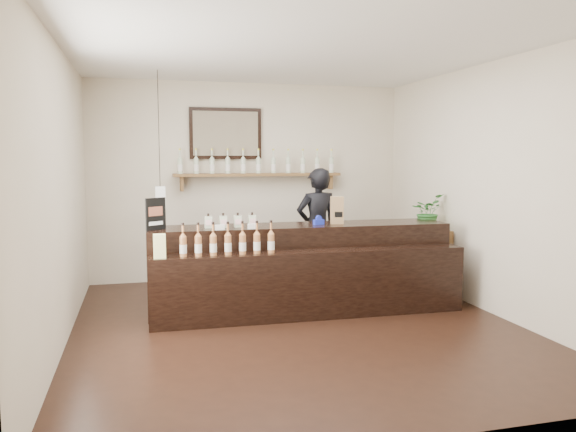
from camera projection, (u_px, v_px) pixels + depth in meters
The scene contains 10 objects.
ground at pixel (296, 325), 5.85m from camera, with size 5.00×5.00×0.00m, color black.
room_shell at pixel (296, 162), 5.68m from camera, with size 5.00×5.00×5.00m.
back_wall_decor at pixel (241, 156), 7.92m from camera, with size 2.66×0.96×1.69m.
counter at pixel (303, 271), 6.42m from camera, with size 3.49×0.99×1.13m.
promo_sign at pixel (156, 214), 5.99m from camera, with size 0.22×0.16×0.35m.
paper_bag at pixel (337, 210), 6.56m from camera, with size 0.17×0.14×0.32m.
tape_dispenser at pixel (319, 221), 6.49m from camera, with size 0.13×0.08×0.11m.
side_cabinet at pixel (426, 261), 7.22m from camera, with size 0.45×0.59×0.83m.
potted_plant at pixel (427, 212), 7.16m from camera, with size 0.41×0.35×0.45m, color #2D702C.
shopkeeper at pixel (317, 221), 7.43m from camera, with size 0.66×0.43×1.82m, color black.
Camera 1 is at (-1.54, -5.49, 1.75)m, focal length 35.00 mm.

